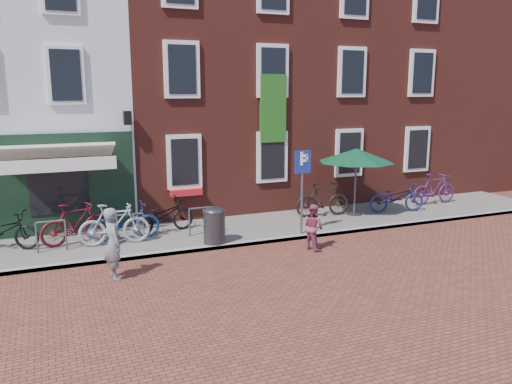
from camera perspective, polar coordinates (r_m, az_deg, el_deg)
name	(u,v)px	position (r m, az deg, el deg)	size (l,w,h in m)	color
ground	(196,252)	(13.65, -6.67, -6.70)	(80.00, 80.00, 0.00)	brown
sidewalk	(215,232)	(15.28, -4.60, -4.48)	(24.00, 3.00, 0.10)	slate
building_brick_mid	(194,68)	(20.27, -6.97, 13.52)	(6.00, 8.00, 10.00)	maroon
building_brick_right	(330,71)	(22.64, 8.24, 13.25)	(6.00, 8.00, 10.00)	maroon
filler_right	(448,83)	(26.51, 20.64, 11.28)	(7.00, 8.00, 9.00)	maroon
litter_bin	(214,223)	(13.90, -4.67, -3.49)	(0.59, 0.59, 1.08)	#373639
parking_sign	(302,177)	(14.60, 5.19, 1.68)	(0.50, 0.08, 2.43)	#4C4C4F
parasol	(356,153)	(17.07, 11.13, 4.31)	(2.50, 2.50, 2.32)	#4C4C4F
woman	(113,244)	(11.94, -15.64, -5.56)	(0.60, 0.40, 1.65)	slate
boy	(313,227)	(13.71, 6.40, -3.89)	(0.61, 0.47, 1.25)	#913857
bicycle_0	(2,230)	(14.89, -26.46, -3.86)	(0.68, 1.94, 1.02)	black
bicycle_1	(75,223)	(14.65, -19.50, -3.33)	(0.53, 1.88, 1.13)	#4F0D15
bicycle_2	(125,222)	(14.66, -14.43, -3.23)	(0.68, 1.94, 1.02)	navy
bicycle_3	(114,224)	(14.24, -15.51, -3.49)	(0.53, 1.88, 1.13)	#999A9C
bicycle_4	(163,216)	(15.12, -10.33, -2.61)	(0.68, 1.94, 1.02)	black
bicycle_5	(323,199)	(16.92, 7.47, -0.83)	(0.53, 1.88, 1.13)	black
bicycle_6	(397,197)	(18.04, 15.41, -0.57)	(0.68, 1.94, 1.02)	navy
bicycle_7	(434,189)	(19.68, 19.28, 0.34)	(0.53, 1.88, 1.13)	#4B1D4E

